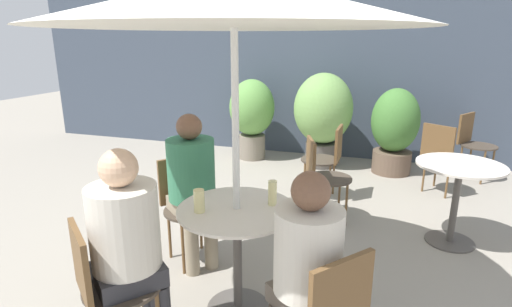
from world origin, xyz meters
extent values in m
plane|color=gray|center=(0.00, 0.00, 0.00)|extent=(20.00, 20.00, 0.00)
cube|color=#3D4756|center=(0.00, 3.92, 1.50)|extent=(10.00, 0.06, 3.00)
cylinder|color=#514C47|center=(0.04, -0.03, 0.01)|extent=(0.42, 0.42, 0.01)
cylinder|color=#514C47|center=(0.04, -0.03, 0.37)|extent=(0.06, 0.06, 0.71)
cylinder|color=silver|center=(0.04, -0.03, 0.73)|extent=(0.76, 0.76, 0.02)
cylinder|color=#514C47|center=(1.55, 1.42, 0.01)|extent=(0.42, 0.42, 0.01)
cylinder|color=#514C47|center=(1.55, 1.42, 0.37)|extent=(0.06, 0.06, 0.71)
cylinder|color=silver|center=(1.55, 1.42, 0.73)|extent=(0.72, 0.72, 0.02)
cylinder|color=#42382D|center=(-0.53, 0.44, 0.45)|extent=(0.44, 0.44, 0.02)
cylinder|color=brown|center=(-0.55, 0.64, 0.22)|extent=(0.02, 0.02, 0.44)
cylinder|color=brown|center=(-0.73, 0.42, 0.22)|extent=(0.02, 0.02, 0.44)
cylinder|color=brown|center=(-0.33, 0.46, 0.22)|extent=(0.02, 0.02, 0.44)
cylinder|color=brown|center=(-0.51, 0.24, 0.22)|extent=(0.02, 0.02, 0.44)
cube|color=brown|center=(-0.68, 0.56, 0.65)|extent=(0.26, 0.31, 0.39)
cylinder|color=#42382D|center=(-0.43, -0.60, 0.45)|extent=(0.44, 0.44, 0.02)
cylinder|color=brown|center=(-0.45, -0.40, 0.22)|extent=(0.02, 0.02, 0.44)
cube|color=brown|center=(-0.55, -0.75, 0.65)|extent=(0.31, 0.26, 0.39)
cube|color=brown|center=(0.76, -0.62, 0.65)|extent=(0.26, 0.31, 0.39)
cylinder|color=#42382D|center=(1.60, 2.73, 0.45)|extent=(0.44, 0.44, 0.02)
cylinder|color=brown|center=(1.41, 2.69, 0.22)|extent=(0.02, 0.02, 0.44)
cylinder|color=brown|center=(1.64, 2.54, 0.22)|extent=(0.02, 0.02, 0.44)
cylinder|color=brown|center=(1.56, 2.93, 0.22)|extent=(0.02, 0.02, 0.44)
cylinder|color=brown|center=(1.80, 2.77, 0.22)|extent=(0.02, 0.02, 0.44)
cube|color=brown|center=(1.49, 2.57, 0.65)|extent=(0.33, 0.23, 0.39)
cylinder|color=#42382D|center=(2.09, 3.37, 0.45)|extent=(0.44, 0.44, 0.02)
cylinder|color=brown|center=(2.05, 3.57, 0.22)|extent=(0.02, 0.02, 0.44)
cylinder|color=brown|center=(1.89, 3.33, 0.22)|extent=(0.02, 0.02, 0.44)
cylinder|color=brown|center=(2.29, 3.41, 0.22)|extent=(0.02, 0.02, 0.44)
cylinder|color=brown|center=(2.13, 3.18, 0.22)|extent=(0.02, 0.02, 0.44)
cube|color=brown|center=(1.93, 3.48, 0.65)|extent=(0.23, 0.33, 0.39)
cylinder|color=#42382D|center=(0.24, 2.14, 0.45)|extent=(0.44, 0.44, 0.02)
cylinder|color=brown|center=(0.38, 2.00, 0.22)|extent=(0.02, 0.02, 0.44)
cylinder|color=brown|center=(0.39, 2.28, 0.22)|extent=(0.02, 0.02, 0.44)
cylinder|color=brown|center=(0.09, 2.01, 0.22)|extent=(0.02, 0.02, 0.44)
cylinder|color=brown|center=(0.10, 2.29, 0.22)|extent=(0.02, 0.02, 0.44)
cube|color=brown|center=(0.44, 2.14, 0.65)|extent=(0.04, 0.37, 0.39)
cylinder|color=#42382D|center=(0.43, 1.55, 0.45)|extent=(0.44, 0.44, 0.02)
cylinder|color=brown|center=(0.25, 1.63, 0.22)|extent=(0.02, 0.02, 0.44)
cylinder|color=brown|center=(0.34, 1.37, 0.22)|extent=(0.02, 0.02, 0.44)
cylinder|color=brown|center=(0.52, 1.73, 0.22)|extent=(0.02, 0.02, 0.44)
cylinder|color=brown|center=(0.61, 1.46, 0.22)|extent=(0.02, 0.02, 0.44)
cube|color=brown|center=(0.25, 1.48, 0.65)|extent=(0.15, 0.36, 0.39)
cylinder|color=gray|center=(-0.44, 0.26, 0.22)|extent=(0.11, 0.11, 0.43)
cylinder|color=gray|center=(-0.34, 0.39, 0.22)|extent=(0.11, 0.11, 0.43)
cube|color=gray|center=(-0.50, 0.41, 0.51)|extent=(0.47, 0.46, 0.11)
cylinder|color=#337551|center=(-0.50, 0.41, 0.81)|extent=(0.37, 0.37, 0.48)
sphere|color=brown|center=(-0.50, 0.41, 1.14)|extent=(0.20, 0.20, 0.20)
cylinder|color=#2D2D33|center=(-0.38, -0.41, 0.22)|extent=(0.11, 0.11, 0.43)
cube|color=#2D2D33|center=(-0.40, -0.57, 0.51)|extent=(0.47, 0.47, 0.11)
cylinder|color=beige|center=(-0.40, -0.57, 0.80)|extent=(0.37, 0.37, 0.46)
sphere|color=#DBAD89|center=(-0.40, -0.57, 1.13)|extent=(0.20, 0.20, 0.20)
cube|color=brown|center=(0.58, -0.47, 0.51)|extent=(0.43, 0.43, 0.10)
cylinder|color=beige|center=(0.58, -0.47, 0.78)|extent=(0.34, 0.34, 0.44)
sphere|color=brown|center=(0.58, -0.47, 1.09)|extent=(0.19, 0.19, 0.19)
cylinder|color=beige|center=(-0.16, -0.15, 0.81)|extent=(0.07, 0.07, 0.14)
cylinder|color=beige|center=(0.24, 0.09, 0.82)|extent=(0.06, 0.06, 0.16)
cylinder|color=slate|center=(-0.99, 3.40, 0.18)|extent=(0.40, 0.40, 0.37)
ellipsoid|color=#609947|center=(-0.99, 3.40, 0.78)|extent=(0.68, 0.68, 0.84)
cylinder|color=#47423D|center=(0.08, 3.35, 0.17)|extent=(0.45, 0.45, 0.34)
ellipsoid|color=#709E51|center=(0.08, 3.35, 0.83)|extent=(0.82, 0.82, 0.99)
cylinder|color=brown|center=(1.04, 3.33, 0.15)|extent=(0.51, 0.51, 0.30)
ellipsoid|color=#427533|center=(1.04, 3.33, 0.73)|extent=(0.63, 0.63, 0.85)
cylinder|color=silver|center=(0.04, -0.03, 1.06)|extent=(0.04, 0.04, 2.11)
cone|color=silver|center=(0.04, -0.03, 1.97)|extent=(2.18, 2.18, 0.28)
camera|label=1|loc=(0.87, -2.21, 1.77)|focal=28.00mm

